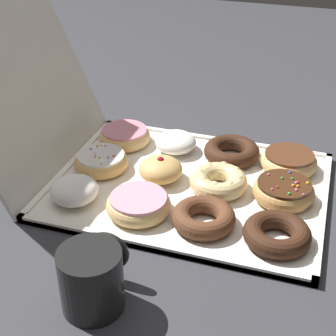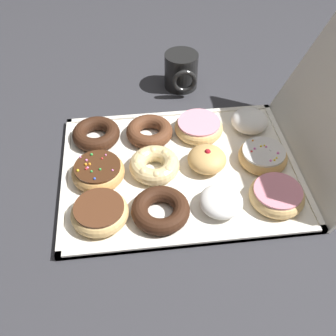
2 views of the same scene
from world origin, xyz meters
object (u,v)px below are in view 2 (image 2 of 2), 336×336
(sprinkle_donut_10, at_px, (263,157))
(powdered_filled_donut_9, at_px, (250,121))
(sprinkle_donut_1, at_px, (98,171))
(powdered_filled_donut_8, at_px, (221,201))
(pink_frosted_donut_11, at_px, (277,195))
(jelly_filled_donut_7, at_px, (207,159))
(chocolate_cake_ring_donut_0, at_px, (96,134))
(donut_box, at_px, (180,170))
(chocolate_cake_ring_donut_5, at_px, (161,210))
(coffee_mug, at_px, (181,71))
(pink_frosted_donut_6, at_px, (199,127))
(chocolate_cake_ring_donut_3, at_px, (149,131))
(chocolate_frosted_donut_2, at_px, (100,212))
(cruller_donut_4, at_px, (154,165))

(sprinkle_donut_10, bearing_deg, powdered_filled_donut_9, -179.97)
(sprinkle_donut_1, height_order, powdered_filled_donut_8, same)
(sprinkle_donut_10, height_order, pink_frosted_donut_11, sprinkle_donut_10)
(jelly_filled_donut_7, bearing_deg, pink_frosted_donut_11, 46.49)
(powdered_filled_donut_8, distance_m, powdered_filled_donut_9, 0.27)
(chocolate_cake_ring_donut_0, bearing_deg, donut_box, 56.76)
(chocolate_cake_ring_donut_5, relative_size, jelly_filled_donut_7, 1.36)
(sprinkle_donut_10, relative_size, coffee_mug, 0.99)
(donut_box, height_order, sprinkle_donut_1, sprinkle_donut_1)
(pink_frosted_donut_11, bearing_deg, pink_frosted_donut_6, -152.39)
(chocolate_cake_ring_donut_3, distance_m, sprinkle_donut_10, 0.27)
(pink_frosted_donut_11, bearing_deg, chocolate_frosted_donut_2, -89.67)
(jelly_filled_donut_7, bearing_deg, chocolate_frosted_donut_2, -63.13)
(donut_box, relative_size, pink_frosted_donut_6, 4.46)
(jelly_filled_donut_7, distance_m, pink_frosted_donut_11, 0.17)
(donut_box, bearing_deg, chocolate_cake_ring_donut_3, -152.97)
(jelly_filled_donut_7, relative_size, coffee_mug, 0.77)
(pink_frosted_donut_11, bearing_deg, powdered_filled_donut_9, 178.98)
(chocolate_frosted_donut_2, height_order, coffee_mug, coffee_mug)
(chocolate_cake_ring_donut_0, xyz_separation_m, powdered_filled_donut_8, (0.24, 0.25, 0.00))
(chocolate_cake_ring_donut_0, distance_m, jelly_filled_donut_7, 0.27)
(chocolate_cake_ring_donut_0, height_order, jelly_filled_donut_7, jelly_filled_donut_7)
(jelly_filled_donut_7, distance_m, powdered_filled_donut_9, 0.17)
(sprinkle_donut_1, bearing_deg, chocolate_cake_ring_donut_3, 135.02)
(sprinkle_donut_1, xyz_separation_m, jelly_filled_donut_7, (-0.01, 0.24, 0.00))
(pink_frosted_donut_6, distance_m, jelly_filled_donut_7, 0.12)
(jelly_filled_donut_7, bearing_deg, sprinkle_donut_10, 88.39)
(chocolate_frosted_donut_2, bearing_deg, chocolate_cake_ring_donut_0, -177.89)
(powdered_filled_donut_8, xyz_separation_m, pink_frosted_donut_11, (-0.00, 0.12, -0.00))
(chocolate_cake_ring_donut_5, height_order, powdered_filled_donut_9, powdered_filled_donut_9)
(chocolate_cake_ring_donut_5, xyz_separation_m, powdered_filled_donut_9, (-0.24, 0.24, 0.01))
(powdered_filled_donut_9, bearing_deg, coffee_mug, -146.93)
(chocolate_cake_ring_donut_5, relative_size, powdered_filled_donut_9, 1.32)
(chocolate_frosted_donut_2, distance_m, chocolate_cake_ring_donut_5, 0.12)
(chocolate_cake_ring_donut_3, bearing_deg, sprinkle_donut_1, -44.98)
(chocolate_cake_ring_donut_5, distance_m, pink_frosted_donut_6, 0.27)
(pink_frosted_donut_6, relative_size, jelly_filled_donut_7, 1.36)
(chocolate_cake_ring_donut_0, bearing_deg, pink_frosted_donut_11, 57.17)
(sprinkle_donut_1, relative_size, powdered_filled_donut_9, 1.29)
(chocolate_frosted_donut_2, height_order, pink_frosted_donut_11, same)
(powdered_filled_donut_9, relative_size, sprinkle_donut_10, 0.81)
(powdered_filled_donut_9, height_order, sprinkle_donut_10, powdered_filled_donut_9)
(chocolate_cake_ring_donut_3, bearing_deg, jelly_filled_donut_7, 45.90)
(chocolate_cake_ring_donut_5, xyz_separation_m, coffee_mug, (-0.46, 0.11, 0.02))
(chocolate_cake_ring_donut_0, relative_size, pink_frosted_donut_11, 1.00)
(chocolate_cake_ring_donut_3, xyz_separation_m, cruller_donut_4, (0.12, 0.00, 0.00))
(donut_box, bearing_deg, pink_frosted_donut_6, 152.49)
(cruller_donut_4, bearing_deg, powdered_filled_donut_9, 116.46)
(chocolate_cake_ring_donut_3, height_order, cruller_donut_4, cruller_donut_4)
(donut_box, relative_size, chocolate_frosted_donut_2, 4.56)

